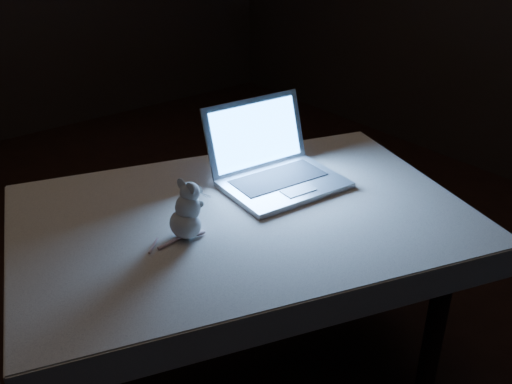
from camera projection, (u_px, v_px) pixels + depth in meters
floor at (196, 310)px, 2.47m from camera, size 5.00×5.00×0.00m
table at (244, 302)px, 1.98m from camera, size 1.50×1.19×0.70m
tablecloth at (230, 229)px, 1.82m from camera, size 1.55×1.18×0.10m
laptop at (285, 151)px, 1.90m from camera, size 0.43×0.38×0.27m
plush_mouse at (184, 210)px, 1.64m from camera, size 0.14×0.14×0.18m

